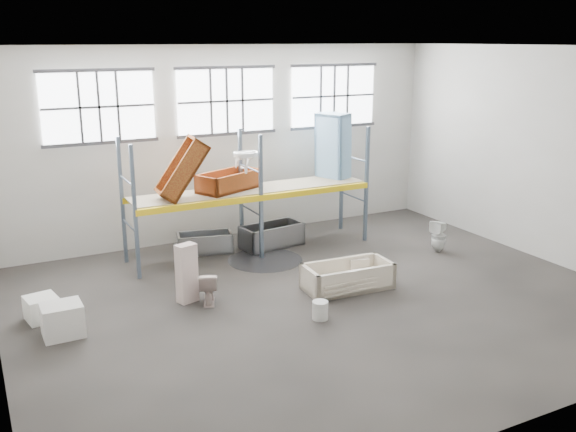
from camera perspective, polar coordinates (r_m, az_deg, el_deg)
floor at (r=13.07m, az=3.04°, el=-7.72°), size 12.00×10.00×0.10m
ceiling at (r=12.00m, az=3.40°, el=15.24°), size 12.00×10.00×0.10m
wall_back at (r=16.76m, az=-5.61°, el=6.55°), size 12.00×0.10×5.00m
wall_front at (r=8.49m, az=20.74°, el=-3.46°), size 12.00×0.10×5.00m
wall_right at (r=16.17m, az=22.13°, el=5.14°), size 0.10×10.00×5.00m
window_left at (r=15.62m, az=-16.67°, el=9.39°), size 2.60×0.04×1.60m
window_mid at (r=16.52m, az=-5.57°, el=10.26°), size 2.60×0.04×1.60m
window_right at (r=17.95m, az=4.12°, el=10.72°), size 2.60×0.04×1.60m
rack_upright_la at (r=14.07m, az=-13.60°, el=0.25°), size 0.08×0.08×3.00m
rack_upright_lb at (r=15.20m, az=-14.70°, el=1.32°), size 0.08×0.08×3.00m
rack_upright_ma at (r=15.02m, az=-2.45°, el=1.65°), size 0.08×0.08×3.00m
rack_upright_mb at (r=16.09m, az=-4.25°, el=2.57°), size 0.08×0.08×3.00m
rack_upright_ra at (r=16.47m, az=7.07°, el=2.80°), size 0.08×0.08×3.00m
rack_upright_rb at (r=17.45m, az=4.86°, el=3.59°), size 0.08×0.08×3.00m
rack_beam_front at (r=15.02m, az=-2.45°, el=1.65°), size 6.00×0.10×0.14m
rack_beam_back at (r=16.09m, az=-4.25°, el=2.57°), size 6.00×0.10×0.14m
shelf_deck at (r=15.53m, az=-3.39°, el=2.41°), size 5.90×1.10×0.03m
wet_patch at (r=15.28m, az=-2.07°, el=-3.97°), size 1.80×1.80×0.00m
bathtub_beige at (r=13.56m, az=5.39°, el=-5.41°), size 1.92×1.00×0.55m
cistern_spare at (r=14.08m, az=6.36°, el=-4.60°), size 0.47×0.31×0.41m
sink_in_tub at (r=13.71m, az=3.07°, el=-5.63°), size 0.52×0.52×0.16m
toilet_beige at (r=12.88m, az=-7.18°, el=-6.36°), size 0.58×0.74×0.66m
cistern_tall at (r=12.89m, az=-9.10°, el=-5.11°), size 0.45×0.36×1.21m
toilet_white at (r=16.20m, az=13.41°, el=-1.75°), size 0.46×0.45×0.81m
steel_tub_left at (r=15.89m, az=-7.49°, el=-2.39°), size 1.45×0.92×0.49m
steel_tub_right at (r=16.19m, az=-1.48°, el=-1.76°), size 1.66×0.94×0.58m
rust_tub_flat at (r=15.40m, az=-5.35°, el=3.17°), size 1.76×1.33×0.45m
rust_tub_tilted at (r=14.56m, az=-9.51°, el=4.20°), size 1.27×0.81×1.48m
sink_on_shelf at (r=15.06m, az=-3.79°, el=3.99°), size 0.64×0.52×0.53m
blue_tub_upright at (r=16.71m, az=4.06°, el=6.19°), size 0.83×0.98×1.79m
bucket at (r=12.13m, az=2.91°, el=-8.47°), size 0.40×0.40×0.36m
carton_near at (r=12.12m, az=-19.64°, el=-8.81°), size 0.70×0.60×0.60m
carton_far at (r=12.94m, az=-21.29°, el=-7.74°), size 0.64×0.64×0.46m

